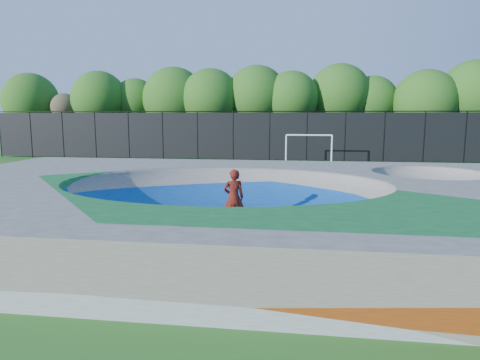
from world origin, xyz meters
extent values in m
plane|color=#245E1A|center=(0.00, 0.00, 0.00)|extent=(120.00, 120.00, 0.00)
cube|color=gray|center=(0.00, 0.00, 0.75)|extent=(22.00, 14.00, 1.50)
imported|color=#B0220E|center=(0.30, -0.01, 0.96)|extent=(0.81, 0.65, 1.92)
cube|color=black|center=(0.30, -0.01, 0.03)|extent=(0.81, 0.40, 0.05)
cylinder|color=white|center=(1.45, 18.24, 1.12)|extent=(0.12, 0.12, 2.23)
cylinder|color=white|center=(4.81, 18.24, 1.12)|extent=(0.12, 0.12, 2.23)
cylinder|color=white|center=(3.13, 18.24, 2.23)|extent=(3.35, 0.12, 0.12)
cylinder|color=black|center=(-24.00, 21.00, 2.00)|extent=(0.09, 0.09, 4.00)
cylinder|color=black|center=(-21.00, 21.00, 2.00)|extent=(0.09, 0.09, 4.00)
cylinder|color=black|center=(-18.00, 21.00, 2.00)|extent=(0.09, 0.09, 4.00)
cylinder|color=black|center=(-15.00, 21.00, 2.00)|extent=(0.09, 0.09, 4.00)
cylinder|color=black|center=(-12.00, 21.00, 2.00)|extent=(0.09, 0.09, 4.00)
cylinder|color=black|center=(-9.00, 21.00, 2.00)|extent=(0.09, 0.09, 4.00)
cylinder|color=black|center=(-6.00, 21.00, 2.00)|extent=(0.09, 0.09, 4.00)
cylinder|color=black|center=(-3.00, 21.00, 2.00)|extent=(0.09, 0.09, 4.00)
cylinder|color=black|center=(0.00, 21.00, 2.00)|extent=(0.09, 0.09, 4.00)
cylinder|color=black|center=(3.00, 21.00, 2.00)|extent=(0.09, 0.09, 4.00)
cylinder|color=black|center=(6.00, 21.00, 2.00)|extent=(0.09, 0.09, 4.00)
cylinder|color=black|center=(9.00, 21.00, 2.00)|extent=(0.09, 0.09, 4.00)
cylinder|color=black|center=(12.00, 21.00, 2.00)|extent=(0.09, 0.09, 4.00)
cylinder|color=black|center=(15.00, 21.00, 2.00)|extent=(0.09, 0.09, 4.00)
cube|color=black|center=(0.00, 21.00, 2.00)|extent=(48.00, 0.03, 3.80)
cylinder|color=black|center=(0.00, 21.00, 4.00)|extent=(48.00, 0.08, 0.08)
cylinder|color=#4B3925|center=(-24.26, 26.15, 1.54)|extent=(0.44, 0.44, 3.09)
sphere|color=#265A17|center=(-24.26, 26.15, 5.13)|extent=(5.45, 5.45, 5.45)
cylinder|color=#4B3925|center=(-20.20, 25.37, 1.70)|extent=(0.44, 0.44, 3.40)
sphere|color=brown|center=(-20.20, 25.37, 4.50)|extent=(2.60, 2.60, 2.60)
cylinder|color=#4B3925|center=(-16.35, 24.82, 1.65)|extent=(0.44, 0.44, 3.30)
sphere|color=#265A17|center=(-16.35, 24.82, 5.23)|extent=(5.15, 5.15, 5.15)
cylinder|color=#4B3925|center=(-13.37, 26.30, 1.72)|extent=(0.44, 0.44, 3.44)
sphere|color=#265A17|center=(-13.37, 26.30, 5.05)|extent=(4.31, 4.31, 4.31)
cylinder|color=#4B3925|center=(-9.36, 25.80, 1.51)|extent=(0.44, 0.44, 3.01)
sphere|color=#265A17|center=(-9.36, 25.80, 5.22)|extent=(5.90, 5.90, 5.90)
cylinder|color=#4B3925|center=(-5.68, 25.03, 1.58)|extent=(0.44, 0.44, 3.16)
sphere|color=#265A17|center=(-5.68, 25.03, 5.19)|extent=(5.41, 5.41, 5.41)
cylinder|color=#4B3925|center=(-1.51, 25.65, 1.69)|extent=(0.44, 0.44, 3.39)
sphere|color=#265A17|center=(-1.51, 25.65, 5.45)|extent=(5.50, 5.50, 5.50)
cylinder|color=#4B3925|center=(1.65, 25.26, 1.68)|extent=(0.44, 0.44, 3.37)
sphere|color=#265A17|center=(1.65, 25.26, 5.19)|extent=(4.85, 4.85, 4.85)
cylinder|color=#4B3925|center=(5.97, 26.71, 1.71)|extent=(0.44, 0.44, 3.41)
sphere|color=#265A17|center=(5.97, 26.71, 5.53)|extent=(5.64, 5.64, 5.64)
cylinder|color=#4B3925|center=(8.95, 27.08, 1.61)|extent=(0.44, 0.44, 3.22)
sphere|color=#265A17|center=(8.95, 27.08, 4.96)|extent=(4.61, 4.61, 4.61)
cylinder|color=#4B3925|center=(13.22, 25.63, 1.36)|extent=(0.44, 0.44, 2.71)
sphere|color=#265A17|center=(13.22, 25.63, 4.81)|extent=(5.60, 5.60, 5.60)
cylinder|color=#4B3925|center=(17.22, 25.84, 1.63)|extent=(0.44, 0.44, 3.26)
sphere|color=#265A17|center=(17.22, 25.84, 5.46)|extent=(5.85, 5.85, 5.85)
camera|label=1|loc=(2.44, -13.88, 3.68)|focal=32.00mm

